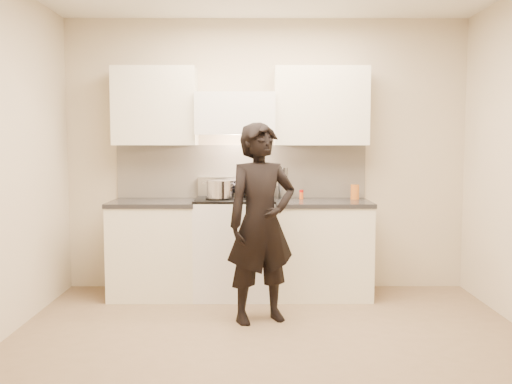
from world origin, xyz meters
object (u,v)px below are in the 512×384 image
utensil_crock (284,189)px  counter_right (321,248)px  stove (235,247)px  wok (247,185)px  person (261,223)px

utensil_crock → counter_right: bearing=-27.5°
stove → counter_right: size_ratio=1.04×
stove → wok: 0.61m
person → counter_right: bearing=30.7°
wok → person: bearing=-81.9°
counter_right → wok: bearing=172.8°
person → utensil_crock: bearing=53.5°
stove → utensil_crock: size_ratio=3.12×
stove → person: (0.24, -0.80, 0.34)m
counter_right → utensil_crock: 0.68m
stove → person: 0.91m
utensil_crock → person: (-0.24, -0.99, -0.20)m
stove → counter_right: (0.83, 0.00, -0.01)m
wok → stove: bearing=-141.0°
stove → person: bearing=-73.5°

